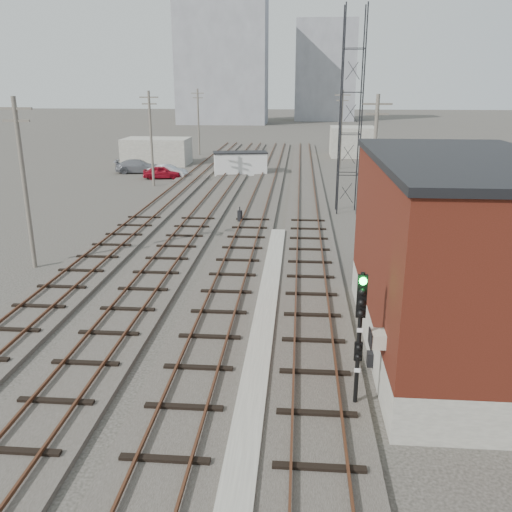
# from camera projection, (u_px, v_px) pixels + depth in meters

# --- Properties ---
(ground) EXTENTS (320.00, 320.00, 0.00)m
(ground) POSITION_uv_depth(u_px,v_px,m) (285.00, 166.00, 66.67)
(ground) COLOR #282621
(ground) RESTS_ON ground
(track_right) EXTENTS (3.20, 90.00, 0.39)m
(track_right) POSITION_uv_depth(u_px,v_px,m) (307.00, 200.00, 46.50)
(track_right) COLOR #332D28
(track_right) RESTS_ON ground
(track_mid_right) EXTENTS (3.20, 90.00, 0.39)m
(track_mid_right) POSITION_uv_depth(u_px,v_px,m) (261.00, 199.00, 46.80)
(track_mid_right) COLOR #332D28
(track_mid_right) RESTS_ON ground
(track_mid_left) EXTENTS (3.20, 90.00, 0.39)m
(track_mid_left) POSITION_uv_depth(u_px,v_px,m) (215.00, 198.00, 47.11)
(track_mid_left) COLOR #332D28
(track_mid_left) RESTS_ON ground
(track_left) EXTENTS (3.20, 90.00, 0.39)m
(track_left) POSITION_uv_depth(u_px,v_px,m) (170.00, 197.00, 47.42)
(track_left) COLOR #332D28
(track_left) RESTS_ON ground
(platform_curb) EXTENTS (0.90, 28.00, 0.26)m
(platform_curb) POSITION_uv_depth(u_px,v_px,m) (265.00, 318.00, 22.89)
(platform_curb) COLOR gray
(platform_curb) RESTS_ON ground
(brick_building) EXTENTS (6.54, 12.20, 7.22)m
(brick_building) POSITION_uv_depth(u_px,v_px,m) (456.00, 257.00, 19.39)
(brick_building) COLOR gray
(brick_building) RESTS_ON ground
(lattice_tower) EXTENTS (1.60, 1.60, 15.00)m
(lattice_tower) POSITION_uv_depth(u_px,v_px,m) (351.00, 113.00, 40.23)
(lattice_tower) COLOR black
(lattice_tower) RESTS_ON ground
(utility_pole_left_a) EXTENTS (1.80, 0.24, 9.00)m
(utility_pole_left_a) POSITION_uv_depth(u_px,v_px,m) (24.00, 180.00, 28.18)
(utility_pole_left_a) COLOR #595147
(utility_pole_left_a) RESTS_ON ground
(utility_pole_left_b) EXTENTS (1.80, 0.24, 9.00)m
(utility_pole_left_b) POSITION_uv_depth(u_px,v_px,m) (151.00, 136.00, 51.93)
(utility_pole_left_b) COLOR #595147
(utility_pole_left_b) RESTS_ON ground
(utility_pole_left_c) EXTENTS (1.80, 0.24, 9.00)m
(utility_pole_left_c) POSITION_uv_depth(u_px,v_px,m) (198.00, 120.00, 75.68)
(utility_pole_left_c) COLOR #595147
(utility_pole_left_c) RESTS_ON ground
(utility_pole_right_a) EXTENTS (1.80, 0.24, 9.00)m
(utility_pole_right_a) POSITION_uv_depth(u_px,v_px,m) (374.00, 163.00, 34.32)
(utility_pole_right_a) COLOR #595147
(utility_pole_right_a) RESTS_ON ground
(utility_pole_right_b) EXTENTS (1.80, 0.24, 9.00)m
(utility_pole_right_b) POSITION_uv_depth(u_px,v_px,m) (341.00, 127.00, 62.82)
(utility_pole_right_b) COLOR #595147
(utility_pole_right_b) RESTS_ON ground
(apartment_left) EXTENTS (22.00, 14.00, 30.00)m
(apartment_left) POSITION_uv_depth(u_px,v_px,m) (223.00, 62.00, 134.77)
(apartment_left) COLOR gray
(apartment_left) RESTS_ON ground
(apartment_right) EXTENTS (16.00, 12.00, 26.00)m
(apartment_right) POSITION_uv_depth(u_px,v_px,m) (325.00, 71.00, 147.63)
(apartment_right) COLOR gray
(apartment_right) RESTS_ON ground
(shed_left) EXTENTS (8.00, 5.00, 3.20)m
(shed_left) POSITION_uv_depth(u_px,v_px,m) (157.00, 151.00, 67.42)
(shed_left) COLOR gray
(shed_left) RESTS_ON ground
(shed_right) EXTENTS (6.00, 6.00, 4.00)m
(shed_right) POSITION_uv_depth(u_px,v_px,m) (352.00, 142.00, 74.88)
(shed_right) COLOR gray
(shed_right) RESTS_ON ground
(signal_mast) EXTENTS (0.40, 0.42, 4.42)m
(signal_mast) POSITION_uv_depth(u_px,v_px,m) (360.00, 330.00, 15.94)
(signal_mast) COLOR gray
(signal_mast) RESTS_ON ground
(switch_stand) EXTENTS (0.35, 0.35, 1.17)m
(switch_stand) POSITION_uv_depth(u_px,v_px,m) (240.00, 216.00, 38.66)
(switch_stand) COLOR black
(switch_stand) RESTS_ON ground
(site_trailer) EXTENTS (6.28, 3.63, 2.49)m
(site_trailer) POSITION_uv_depth(u_px,v_px,m) (240.00, 163.00, 59.83)
(site_trailer) COLOR silver
(site_trailer) RESTS_ON ground
(car_red) EXTENTS (4.19, 2.25, 1.36)m
(car_red) POSITION_uv_depth(u_px,v_px,m) (162.00, 172.00, 57.33)
(car_red) COLOR maroon
(car_red) RESTS_ON ground
(car_silver) EXTENTS (4.28, 1.92, 1.36)m
(car_silver) POSITION_uv_depth(u_px,v_px,m) (168.00, 171.00, 58.03)
(car_silver) COLOR #B1B4B9
(car_silver) RESTS_ON ground
(car_grey) EXTENTS (5.42, 2.84, 1.50)m
(car_grey) POSITION_uv_depth(u_px,v_px,m) (138.00, 166.00, 61.01)
(car_grey) COLOR gray
(car_grey) RESTS_ON ground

